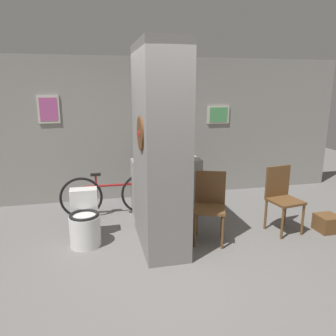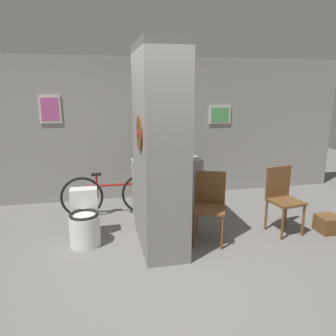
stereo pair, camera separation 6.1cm
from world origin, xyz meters
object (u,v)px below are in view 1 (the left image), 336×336
chair_near_pillar (210,203)px  bicycle (112,195)px  bottle_tall (156,154)px  chair_by_doorway (282,196)px  toilet (85,223)px

chair_near_pillar → bicycle: 1.74m
chair_near_pillar → bottle_tall: bearing=140.1°
chair_by_doorway → bottle_tall: (-1.68, 0.94, 0.52)m
bottle_tall → bicycle: bearing=163.8°
bicycle → bottle_tall: size_ratio=5.13×
chair_by_doorway → bottle_tall: bottle_tall is taller
toilet → bicycle: 1.04m
bottle_tall → toilet: bearing=-146.7°
toilet → chair_near_pillar: chair_near_pillar is taller
toilet → chair_near_pillar: bearing=-8.7°
bicycle → bottle_tall: bearing=-16.2°
toilet → bicycle: (0.43, 0.94, 0.05)m
chair_near_pillar → bottle_tall: bottle_tall is taller
chair_by_doorway → bottle_tall: bearing=141.8°
toilet → chair_by_doorway: (2.81, -0.21, 0.23)m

